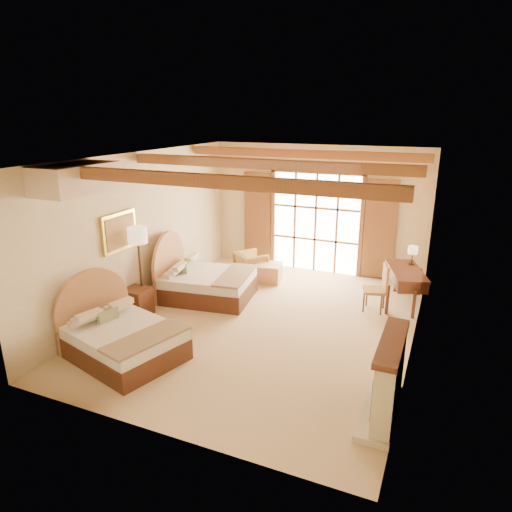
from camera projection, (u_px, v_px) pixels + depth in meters
The scene contains 19 objects.
floor at pixel (264, 323), 8.94m from camera, with size 7.00×7.00×0.00m, color #C9B088.
wall_back at pixel (317, 209), 11.52m from camera, with size 5.50×5.50×0.00m, color beige.
wall_left at pixel (142, 230), 9.50m from camera, with size 7.00×7.00×0.00m, color beige.
wall_right at pixel (420, 263), 7.42m from camera, with size 7.00×7.00×0.00m, color beige.
ceiling at pixel (265, 157), 7.97m from camera, with size 7.00×7.00×0.00m, color #B07530.
ceiling_beams at pixel (265, 164), 8.01m from camera, with size 5.39×4.60×0.18m, color #995C39, non-canonical shape.
french_doors at pixel (316, 223), 11.57m from camera, with size 3.95×0.08×2.60m.
fireplace at pixel (387, 383), 6.05m from camera, with size 0.46×1.40×1.16m.
painting at pixel (120, 232), 8.78m from camera, with size 0.06×0.95×0.75m.
canopy_valance at pixel (76, 178), 7.20m from camera, with size 0.70×1.40×0.45m, color beige.
bed_near at pixel (118, 336), 7.64m from camera, with size 2.18×1.83×1.21m.
bed_far at pixel (202, 280), 10.11m from camera, with size 2.12×1.71×1.27m.
nightstand at pixel (138, 302), 9.21m from camera, with size 0.47×0.47×0.57m, color #4E2718.
floor_lamp at pixel (138, 240), 9.00m from camera, with size 0.38×0.38×1.80m.
armchair at pixel (251, 264), 11.39m from camera, with size 0.68×0.70×0.64m, color #A07F41.
ottoman at pixel (268, 273), 11.09m from camera, with size 0.60×0.60×0.44m, color tan.
desk at pixel (405, 286), 9.72m from camera, with size 1.04×1.56×0.78m.
desk_chair at pixel (375, 296), 9.42m from camera, with size 0.56×0.55×1.00m.
desk_lamp at pixel (413, 251), 9.85m from camera, with size 0.21×0.21×0.41m.
Camera 1 is at (3.08, -7.52, 3.96)m, focal length 32.00 mm.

